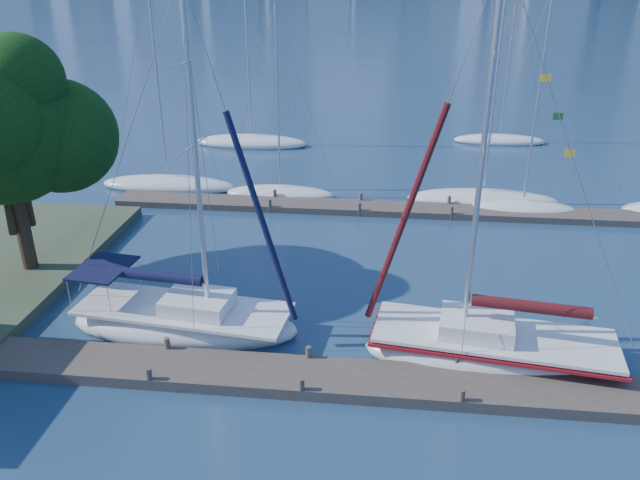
# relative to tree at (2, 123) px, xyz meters

# --- Properties ---
(ground) EXTENTS (700.00, 700.00, 0.00)m
(ground) POSITION_rel_tree_xyz_m (13.02, -6.24, -6.92)
(ground) COLOR navy
(ground) RESTS_ON ground
(near_dock) EXTENTS (26.00, 2.00, 0.40)m
(near_dock) POSITION_rel_tree_xyz_m (13.02, -6.24, -6.72)
(near_dock) COLOR #453B32
(near_dock) RESTS_ON ground
(far_dock) EXTENTS (30.00, 1.80, 0.36)m
(far_dock) POSITION_rel_tree_xyz_m (15.02, 9.76, -6.74)
(far_dock) COLOR #453B32
(far_dock) RESTS_ON ground
(tree) EXTENTS (8.29, 7.54, 10.48)m
(tree) POSITION_rel_tree_xyz_m (0.00, 0.00, 0.00)
(tree) COLOR #2E2014
(tree) RESTS_ON ground
(sailboat_navy) EXTENTS (8.92, 3.80, 13.11)m
(sailboat_navy) POSITION_rel_tree_xyz_m (8.07, -3.58, -5.93)
(sailboat_navy) COLOR white
(sailboat_navy) RESTS_ON ground
(sailboat_maroon) EXTENTS (9.17, 4.07, 13.76)m
(sailboat_maroon) POSITION_rel_tree_xyz_m (19.34, -4.21, -5.89)
(sailboat_maroon) COLOR white
(sailboat_maroon) RESTS_ON ground
(bg_boat_0) EXTENTS (8.62, 5.46, 12.98)m
(bg_boat_0) POSITION_rel_tree_xyz_m (2.01, 12.30, -6.65)
(bg_boat_0) COLOR white
(bg_boat_0) RESTS_ON ground
(bg_boat_1) EXTENTS (6.63, 2.52, 11.22)m
(bg_boat_1) POSITION_rel_tree_xyz_m (9.18, 11.50, -6.68)
(bg_boat_1) COLOR white
(bg_boat_1) RESTS_ON ground
(bg_boat_3) EXTENTS (8.92, 5.66, 14.93)m
(bg_boat_3) POSITION_rel_tree_xyz_m (21.05, 11.70, -6.63)
(bg_boat_3) COLOR white
(bg_boat_3) RESTS_ON ground
(bg_boat_4) EXTENTS (6.27, 3.54, 12.05)m
(bg_boat_4) POSITION_rel_tree_xyz_m (23.08, 10.50, -6.67)
(bg_boat_4) COLOR white
(bg_boat_4) RESTS_ON ground
(bg_boat_6) EXTENTS (8.80, 3.55, 13.42)m
(bg_boat_6) POSITION_rel_tree_xyz_m (5.06, 22.67, -6.64)
(bg_boat_6) COLOR white
(bg_boat_6) RESTS_ON ground
(bg_boat_7) EXTENTS (7.26, 4.14, 10.38)m
(bg_boat_7) POSITION_rel_tree_xyz_m (24.09, 25.56, -6.70)
(bg_boat_7) COLOR white
(bg_boat_7) RESTS_ON ground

